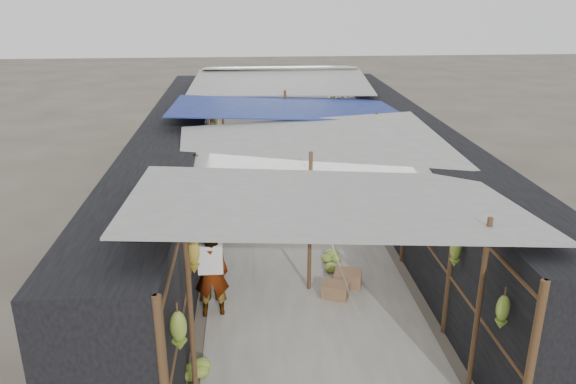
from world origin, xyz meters
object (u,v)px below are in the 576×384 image
object	(u,v)px
crate_near	(348,279)
shopper_blue	(246,182)
vendor_seated	(356,184)
vendor_elderly	(211,273)
black_basin	(359,227)

from	to	relation	value
crate_near	shopper_blue	bearing A→B (deg)	131.85
crate_near	vendor_seated	xyz separation A→B (m)	(0.98, 4.29, 0.32)
shopper_blue	vendor_elderly	bearing A→B (deg)	-93.14
crate_near	vendor_seated	size ratio (longest dim) A/B	0.52
vendor_seated	black_basin	bearing A→B (deg)	-37.05
vendor_elderly	vendor_seated	size ratio (longest dim) A/B	1.67
vendor_elderly	shopper_blue	distance (m)	4.44
vendor_elderly	vendor_seated	xyz separation A→B (m)	(3.40, 5.06, -0.31)
crate_near	vendor_elderly	bearing A→B (deg)	-147.02
black_basin	vendor_seated	size ratio (longest dim) A/B	0.61
black_basin	shopper_blue	distance (m)	2.86
crate_near	black_basin	distance (m)	2.56
crate_near	vendor_seated	distance (m)	4.41
vendor_elderly	crate_near	bearing A→B (deg)	-165.83
shopper_blue	vendor_seated	distance (m)	2.90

